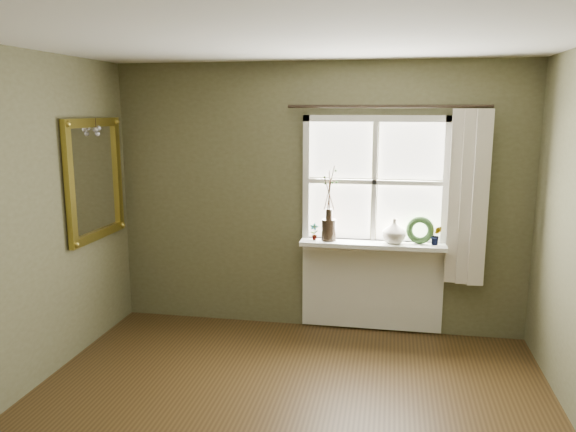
% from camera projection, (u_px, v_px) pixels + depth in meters
% --- Properties ---
extents(ceiling, '(4.50, 4.50, 0.00)m').
position_uv_depth(ceiling, '(264.00, 26.00, 3.02)').
color(ceiling, silver).
rests_on(ceiling, ground).
extents(wall_back, '(4.00, 0.10, 2.60)m').
position_uv_depth(wall_back, '(318.00, 198.00, 5.49)').
color(wall_back, brown).
rests_on(wall_back, ground).
extents(window_frame, '(1.36, 0.06, 1.24)m').
position_uv_depth(window_frame, '(375.00, 182.00, 5.29)').
color(window_frame, silver).
rests_on(window_frame, wall_back).
extents(window_sill, '(1.36, 0.26, 0.04)m').
position_uv_depth(window_sill, '(372.00, 244.00, 5.29)').
color(window_sill, silver).
rests_on(window_sill, wall_back).
extents(window_apron, '(1.36, 0.04, 0.88)m').
position_uv_depth(window_apron, '(372.00, 285.00, 5.48)').
color(window_apron, silver).
rests_on(window_apron, ground).
extents(dark_jug, '(0.15, 0.15, 0.21)m').
position_uv_depth(dark_jug, '(329.00, 230.00, 5.34)').
color(dark_jug, black).
rests_on(dark_jug, window_sill).
extents(cream_vase, '(0.29, 0.29, 0.23)m').
position_uv_depth(cream_vase, '(394.00, 231.00, 5.23)').
color(cream_vase, beige).
rests_on(cream_vase, window_sill).
extents(wreath, '(0.27, 0.15, 0.27)m').
position_uv_depth(wreath, '(420.00, 233.00, 5.23)').
color(wreath, '#25421D').
rests_on(wreath, window_sill).
extents(potted_plant_left, '(0.08, 0.06, 0.16)m').
position_uv_depth(potted_plant_left, '(314.00, 232.00, 5.37)').
color(potted_plant_left, '#25421D').
rests_on(potted_plant_left, window_sill).
extents(potted_plant_right, '(0.10, 0.08, 0.18)m').
position_uv_depth(potted_plant_right, '(436.00, 235.00, 5.17)').
color(potted_plant_right, '#25421D').
rests_on(potted_plant_right, window_sill).
extents(curtain, '(0.36, 0.12, 1.59)m').
position_uv_depth(curtain, '(468.00, 198.00, 5.06)').
color(curtain, beige).
rests_on(curtain, wall_back).
extents(curtain_rod, '(1.84, 0.03, 0.03)m').
position_uv_depth(curtain_rod, '(388.00, 106.00, 5.08)').
color(curtain_rod, black).
rests_on(curtain_rod, wall_back).
extents(gilt_mirror, '(0.10, 0.93, 1.11)m').
position_uv_depth(gilt_mirror, '(95.00, 179.00, 5.13)').
color(gilt_mirror, white).
rests_on(gilt_mirror, wall_left).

